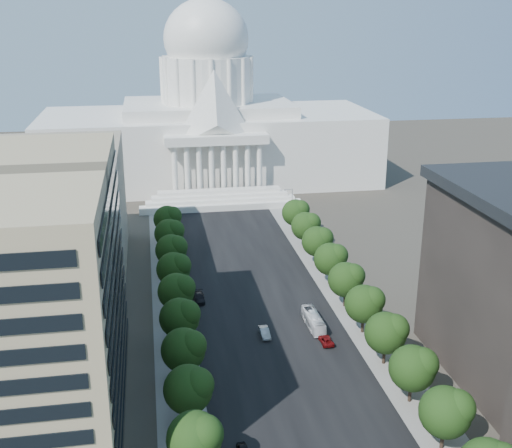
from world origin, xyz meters
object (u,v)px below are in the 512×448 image
car_red (326,340)px  car_dark_b (199,298)px  city_bus (313,320)px  car_silver (264,333)px

car_red → car_dark_b: size_ratio=0.83×
car_red → city_bus: size_ratio=0.46×
car_red → car_silver: bearing=-24.3°
car_silver → car_dark_b: bearing=120.7°
car_red → car_dark_b: (-22.45, 22.79, 0.17)m
car_dark_b → car_red: bearing=-45.1°
car_dark_b → city_bus: (21.73, -15.84, 0.63)m
car_silver → car_dark_b: 21.25m
car_red → city_bus: 7.04m
car_silver → city_bus: city_bus is taller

